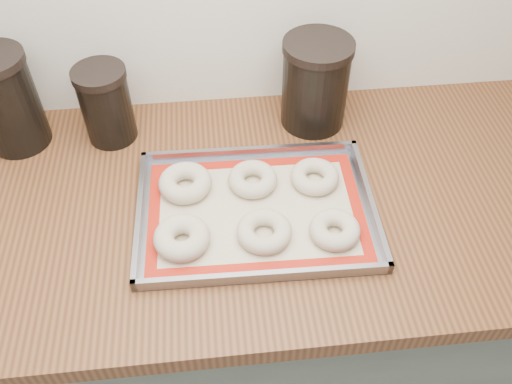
{
  "coord_description": "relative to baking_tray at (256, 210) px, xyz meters",
  "views": [
    {
      "loc": [
        0.12,
        0.94,
        1.71
      ],
      "look_at": [
        0.2,
        1.63,
        0.96
      ],
      "focal_mm": 38.0,
      "sensor_mm": 36.0,
      "label": 1
    }
  ],
  "objects": [
    {
      "name": "canister_mid",
      "position": [
        -0.29,
        0.26,
        0.08
      ],
      "size": [
        0.11,
        0.11,
        0.17
      ],
      "color": "black",
      "rests_on": "countertop"
    },
    {
      "name": "countertop",
      "position": [
        -0.2,
        0.05,
        -0.03
      ],
      "size": [
        3.06,
        0.68,
        0.04
      ],
      "primitive_type": "cube",
      "color": "brown",
      "rests_on": "cabinet"
    },
    {
      "name": "bagel_back_mid",
      "position": [
        0.0,
        0.07,
        0.01
      ],
      "size": [
        0.13,
        0.13,
        0.03
      ],
      "primitive_type": "torus",
      "rotation": [
        0.0,
        0.0,
        0.32
      ],
      "color": "#C5B398",
      "rests_on": "baking_mat"
    },
    {
      "name": "cabinet",
      "position": [
        -0.2,
        0.05,
        -0.48
      ],
      "size": [
        3.0,
        0.65,
        0.86
      ],
      "primitive_type": "cube",
      "color": "#5E6B5E",
      "rests_on": "floor"
    },
    {
      "name": "canister_left",
      "position": [
        -0.5,
        0.27,
        0.1
      ],
      "size": [
        0.14,
        0.14,
        0.22
      ],
      "color": "black",
      "rests_on": "countertop"
    },
    {
      "name": "bagel_back_right",
      "position": [
        0.13,
        0.07,
        0.01
      ],
      "size": [
        0.13,
        0.13,
        0.03
      ],
      "primitive_type": "torus",
      "rotation": [
        0.0,
        0.0,
        -0.36
      ],
      "color": "#C5B398",
      "rests_on": "baking_mat"
    },
    {
      "name": "bagel_front_left",
      "position": [
        -0.14,
        -0.07,
        0.02
      ],
      "size": [
        0.11,
        0.11,
        0.04
      ],
      "primitive_type": "torus",
      "rotation": [
        0.0,
        0.0,
        -0.06
      ],
      "color": "#C5B398",
      "rests_on": "baking_mat"
    },
    {
      "name": "bagel_back_left",
      "position": [
        -0.14,
        0.07,
        0.02
      ],
      "size": [
        0.13,
        0.13,
        0.04
      ],
      "primitive_type": "torus",
      "rotation": [
        0.0,
        0.0,
        -0.27
      ],
      "color": "#C5B398",
      "rests_on": "baking_mat"
    },
    {
      "name": "canister_right",
      "position": [
        0.16,
        0.27,
        0.1
      ],
      "size": [
        0.15,
        0.15,
        0.2
      ],
      "color": "black",
      "rests_on": "countertop"
    },
    {
      "name": "baking_tray",
      "position": [
        0.0,
        0.0,
        0.0
      ],
      "size": [
        0.47,
        0.34,
        0.03
      ],
      "rotation": [
        0.0,
        0.0,
        -0.02
      ],
      "color": "gray",
      "rests_on": "countertop"
    },
    {
      "name": "baking_mat",
      "position": [
        0.0,
        0.0,
        -0.0
      ],
      "size": [
        0.43,
        0.3,
        0.0
      ],
      "rotation": [
        0.0,
        0.0,
        -0.02
      ],
      "color": "#C6B793",
      "rests_on": "baking_tray"
    },
    {
      "name": "bagel_front_mid",
      "position": [
        0.01,
        -0.07,
        0.01
      ],
      "size": [
        0.1,
        0.1,
        0.03
      ],
      "primitive_type": "torus",
      "rotation": [
        0.0,
        0.0,
        -0.01
      ],
      "color": "#C5B398",
      "rests_on": "baking_mat"
    },
    {
      "name": "bagel_front_right",
      "position": [
        0.14,
        -0.08,
        0.01
      ],
      "size": [
        0.11,
        0.11,
        0.03
      ],
      "primitive_type": "torus",
      "rotation": [
        0.0,
        0.0,
        0.21
      ],
      "color": "#C5B398",
      "rests_on": "baking_mat"
    }
  ]
}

